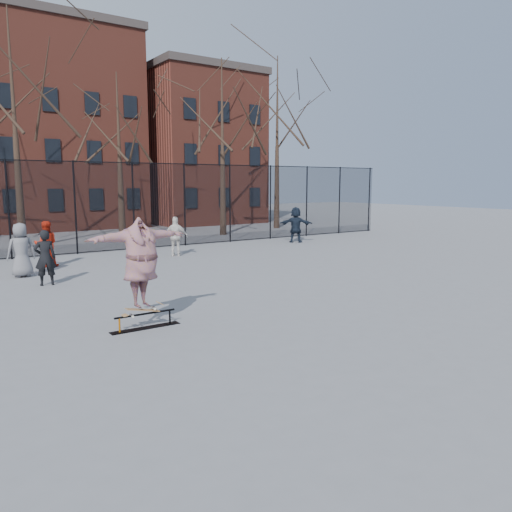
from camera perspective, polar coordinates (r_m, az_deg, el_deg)
ground at (r=11.97m, az=4.01°, el=-6.48°), size 100.00×100.00×0.00m
skate_rail at (r=10.93m, az=-12.52°, el=-7.39°), size 1.52×0.23×0.33m
skateboard at (r=10.85m, az=-12.84°, el=-6.16°), size 0.78×0.19×0.09m
skater at (r=10.64m, az=-13.01°, el=-1.00°), size 2.39×0.98×1.88m
bystander_grey at (r=17.95m, az=-25.26°, el=0.62°), size 0.87×0.57×1.78m
bystander_black at (r=16.22m, az=-22.96°, el=-0.18°), size 0.66×0.48×1.68m
bystander_red at (r=19.79m, az=-22.86°, el=1.27°), size 0.93×0.79×1.69m
bystander_white at (r=21.20m, az=-9.14°, el=2.22°), size 1.04×0.84×1.66m
bystander_navy at (r=25.83m, az=4.56°, el=3.58°), size 1.62×1.55×1.83m
fence at (r=23.18m, az=-16.64°, el=5.53°), size 34.03×0.07×4.00m
tree_row at (r=27.41m, az=-20.47°, el=16.87°), size 33.66×7.46×10.67m
rowhouses at (r=36.02m, az=-22.46°, el=12.53°), size 29.00×7.00×13.00m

